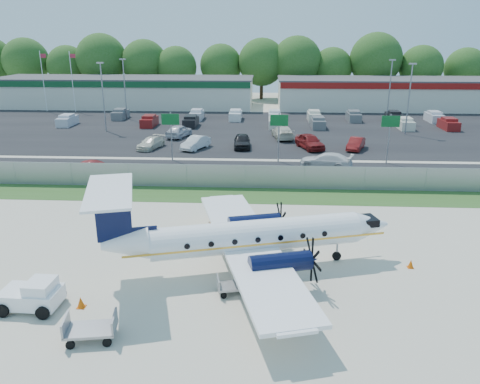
# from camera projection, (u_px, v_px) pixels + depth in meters

# --- Properties ---
(ground) EXTENTS (170.00, 170.00, 0.00)m
(ground) POSITION_uv_depth(u_px,v_px,m) (234.00, 264.00, 26.57)
(ground) COLOR beige
(ground) RESTS_ON ground
(grass_verge) EXTENTS (170.00, 4.00, 0.02)m
(grass_verge) POSITION_uv_depth(u_px,v_px,m) (244.00, 195.00, 37.93)
(grass_verge) COLOR #2D561E
(grass_verge) RESTS_ON ground
(access_road) EXTENTS (170.00, 8.00, 0.02)m
(access_road) POSITION_uv_depth(u_px,v_px,m) (247.00, 172.00, 44.56)
(access_road) COLOR black
(access_road) RESTS_ON ground
(parking_lot) EXTENTS (170.00, 32.00, 0.02)m
(parking_lot) POSITION_uv_depth(u_px,v_px,m) (253.00, 130.00, 64.45)
(parking_lot) COLOR black
(parking_lot) RESTS_ON ground
(perimeter_fence) EXTENTS (120.00, 0.06, 1.99)m
(perimeter_fence) POSITION_uv_depth(u_px,v_px,m) (245.00, 177.00, 39.51)
(perimeter_fence) COLOR gray
(perimeter_fence) RESTS_ON ground
(building_west) EXTENTS (46.40, 12.40, 5.24)m
(building_west) POSITION_uv_depth(u_px,v_px,m) (126.00, 92.00, 85.68)
(building_west) COLOR silver
(building_west) RESTS_ON ground
(building_east) EXTENTS (44.40, 12.40, 5.24)m
(building_east) POSITION_uv_depth(u_px,v_px,m) (403.00, 93.00, 83.09)
(building_east) COLOR silver
(building_east) RESTS_ON ground
(sign_left) EXTENTS (1.80, 0.26, 5.00)m
(sign_left) POSITION_uv_depth(u_px,v_px,m) (171.00, 126.00, 47.53)
(sign_left) COLOR gray
(sign_left) RESTS_ON ground
(sign_mid) EXTENTS (1.80, 0.26, 5.00)m
(sign_mid) POSITION_uv_depth(u_px,v_px,m) (279.00, 127.00, 46.96)
(sign_mid) COLOR gray
(sign_mid) RESTS_ON ground
(sign_right) EXTENTS (1.80, 0.26, 5.00)m
(sign_right) POSITION_uv_depth(u_px,v_px,m) (390.00, 128.00, 46.39)
(sign_right) COLOR gray
(sign_right) RESTS_ON ground
(flagpole_west) EXTENTS (1.06, 0.12, 10.00)m
(flagpole_west) POSITION_uv_depth(u_px,v_px,m) (43.00, 78.00, 78.74)
(flagpole_west) COLOR white
(flagpole_west) RESTS_ON ground
(flagpole_east) EXTENTS (1.06, 0.12, 10.00)m
(flagpole_east) POSITION_uv_depth(u_px,v_px,m) (72.00, 78.00, 78.48)
(flagpole_east) COLOR white
(flagpole_east) RESTS_ON ground
(light_pole_nw) EXTENTS (0.90, 0.35, 9.09)m
(light_pole_nw) POSITION_uv_depth(u_px,v_px,m) (103.00, 92.00, 61.94)
(light_pole_nw) COLOR gray
(light_pole_nw) RESTS_ON ground
(light_pole_ne) EXTENTS (0.90, 0.35, 9.09)m
(light_pole_ne) POSITION_uv_depth(u_px,v_px,m) (409.00, 94.00, 59.86)
(light_pole_ne) COLOR gray
(light_pole_ne) RESTS_ON ground
(light_pole_sw) EXTENTS (0.90, 0.35, 9.09)m
(light_pole_sw) POSITION_uv_depth(u_px,v_px,m) (125.00, 85.00, 71.41)
(light_pole_sw) COLOR gray
(light_pole_sw) RESTS_ON ground
(light_pole_se) EXTENTS (0.90, 0.35, 9.09)m
(light_pole_se) POSITION_uv_depth(u_px,v_px,m) (390.00, 86.00, 69.33)
(light_pole_se) COLOR gray
(light_pole_se) RESTS_ON ground
(tree_line) EXTENTS (112.00, 6.00, 14.00)m
(tree_line) POSITION_uv_depth(u_px,v_px,m) (258.00, 99.00, 96.65)
(tree_line) COLOR #265118
(tree_line) RESTS_ON ground
(aircraft) EXTENTS (16.78, 16.39, 5.13)m
(aircraft) POSITION_uv_depth(u_px,v_px,m) (250.00, 236.00, 25.33)
(aircraft) COLOR white
(aircraft) RESTS_ON ground
(pushback_tug) EXTENTS (2.75, 2.01, 1.45)m
(pushback_tug) POSITION_uv_depth(u_px,v_px,m) (33.00, 295.00, 22.02)
(pushback_tug) COLOR white
(pushback_tug) RESTS_ON ground
(baggage_cart_near) EXTENTS (1.91, 1.37, 0.91)m
(baggage_cart_near) POSITION_uv_depth(u_px,v_px,m) (235.00, 285.00, 23.44)
(baggage_cart_near) COLOR gray
(baggage_cart_near) RESTS_ON ground
(baggage_cart_far) EXTENTS (2.29, 1.59, 1.11)m
(baggage_cart_far) POSITION_uv_depth(u_px,v_px,m) (91.00, 329.00, 19.79)
(baggage_cart_far) COLOR gray
(baggage_cart_far) RESTS_ON ground
(cone_nose) EXTENTS (0.34, 0.34, 0.49)m
(cone_nose) POSITION_uv_depth(u_px,v_px,m) (411.00, 264.00, 26.04)
(cone_nose) COLOR #DB5506
(cone_nose) RESTS_ON ground
(cone_port_wing) EXTENTS (0.39, 0.39, 0.56)m
(cone_port_wing) POSITION_uv_depth(u_px,v_px,m) (81.00, 302.00, 22.21)
(cone_port_wing) COLOR #DB5506
(cone_port_wing) RESTS_ON ground
(cone_starboard_wing) EXTENTS (0.41, 0.41, 0.58)m
(cone_starboard_wing) POSITION_uv_depth(u_px,v_px,m) (211.00, 223.00, 31.67)
(cone_starboard_wing) COLOR #DB5506
(cone_starboard_wing) RESTS_ON ground
(road_car_west) EXTENTS (4.33, 1.62, 1.41)m
(road_car_west) POSITION_uv_depth(u_px,v_px,m) (96.00, 176.00, 43.09)
(road_car_west) COLOR maroon
(road_car_west) RESTS_ON ground
(road_car_mid) EXTENTS (5.51, 3.66, 1.48)m
(road_car_mid) POSITION_uv_depth(u_px,v_px,m) (326.00, 168.00, 45.93)
(road_car_mid) COLOR silver
(road_car_mid) RESTS_ON ground
(parked_car_a) EXTENTS (2.93, 4.77, 1.29)m
(parked_car_a) POSITION_uv_depth(u_px,v_px,m) (151.00, 148.00, 53.82)
(parked_car_a) COLOR beige
(parked_car_a) RESTS_ON ground
(parked_car_b) EXTENTS (3.17, 4.65, 1.45)m
(parked_car_b) POSITION_uv_depth(u_px,v_px,m) (196.00, 149.00, 53.62)
(parked_car_b) COLOR silver
(parked_car_b) RESTS_ON ground
(parked_car_c) EXTENTS (2.07, 4.69, 1.57)m
(parked_car_c) POSITION_uv_depth(u_px,v_px,m) (242.00, 148.00, 54.22)
(parked_car_c) COLOR black
(parked_car_c) RESTS_ON ground
(parked_car_d) EXTENTS (3.55, 5.35, 1.69)m
(parked_car_d) POSITION_uv_depth(u_px,v_px,m) (309.00, 149.00, 53.72)
(parked_car_d) COLOR maroon
(parked_car_d) RESTS_ON ground
(parked_car_e) EXTENTS (2.82, 4.38, 1.36)m
(parked_car_e) POSITION_uv_depth(u_px,v_px,m) (355.00, 150.00, 53.30)
(parked_car_e) COLOR maroon
(parked_car_e) RESTS_ON ground
(parked_car_f) EXTENTS (3.14, 5.12, 1.63)m
(parked_car_f) POSITION_uv_depth(u_px,v_px,m) (179.00, 137.00, 59.81)
(parked_car_f) COLOR silver
(parked_car_f) RESTS_ON ground
(parked_car_g) EXTENTS (3.02, 5.71, 1.58)m
(parked_car_g) POSITION_uv_depth(u_px,v_px,m) (283.00, 138.00, 59.09)
(parked_car_g) COLOR beige
(parked_car_g) RESTS_ON ground
(far_parking_rows) EXTENTS (56.00, 10.00, 1.60)m
(far_parking_rows) POSITION_uv_depth(u_px,v_px,m) (254.00, 124.00, 69.19)
(far_parking_rows) COLOR gray
(far_parking_rows) RESTS_ON ground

